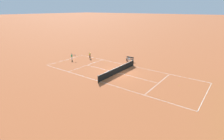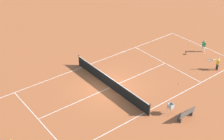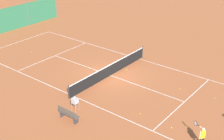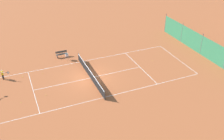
{
  "view_description": "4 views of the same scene",
  "coord_description": "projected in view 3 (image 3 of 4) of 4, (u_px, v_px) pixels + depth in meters",
  "views": [
    {
      "loc": [
        20.2,
        13.86,
        9.12
      ],
      "look_at": [
        1.74,
        0.18,
        1.0
      ],
      "focal_mm": 28.0,
      "sensor_mm": 36.0,
      "label": 1
    },
    {
      "loc": [
        -16.53,
        12.76,
        14.26
      ],
      "look_at": [
        1.03,
        -1.01,
        0.79
      ],
      "focal_mm": 50.0,
      "sensor_mm": 36.0,
      "label": 2
    },
    {
      "loc": [
        -17.17,
        -13.68,
        11.12
      ],
      "look_at": [
        -0.29,
        -0.39,
        0.7
      ],
      "focal_mm": 50.0,
      "sensor_mm": 36.0,
      "label": 3
    },
    {
      "loc": [
        24.28,
        -7.59,
        16.0
      ],
      "look_at": [
        0.62,
        2.44,
        0.82
      ],
      "focal_mm": 42.0,
      "sensor_mm": 36.0,
      "label": 4
    }
  ],
  "objects": [
    {
      "name": "courtside_bench",
      "position": [
        68.0,
        114.0,
        18.94
      ],
      "size": [
        0.36,
        1.5,
        0.84
      ],
      "color": "#51473D",
      "rests_on": "ground"
    },
    {
      "name": "tennis_ball_by_net_right",
      "position": [
        127.0,
        70.0,
        25.44
      ],
      "size": [
        0.07,
        0.07,
        0.07
      ],
      "primitive_type": "sphere",
      "color": "#CCE033",
      "rests_on": "ground"
    },
    {
      "name": "ground_plane",
      "position": [
        110.0,
        75.0,
        24.61
      ],
      "size": [
        600.0,
        600.0,
        0.0
      ],
      "primitive_type": "plane",
      "color": "#A8542D"
    },
    {
      "name": "tennis_ball_far_corner",
      "position": [
        215.0,
        98.0,
        21.45
      ],
      "size": [
        0.07,
        0.07,
        0.07
      ],
      "primitive_type": "sphere",
      "color": "#CCE033",
      "rests_on": "ground"
    },
    {
      "name": "tennis_ball_mid_court",
      "position": [
        31.0,
        52.0,
        28.89
      ],
      "size": [
        0.07,
        0.07,
        0.07
      ],
      "primitive_type": "sphere",
      "color": "#CCE033",
      "rests_on": "ground"
    },
    {
      "name": "tennis_ball_alley_left",
      "position": [
        180.0,
        89.0,
        22.63
      ],
      "size": [
        0.07,
        0.07,
        0.07
      ],
      "primitive_type": "sphere",
      "color": "#CCE033",
      "rests_on": "ground"
    },
    {
      "name": "tennis_net",
      "position": [
        110.0,
        70.0,
        24.39
      ],
      "size": [
        9.18,
        0.08,
        1.06
      ],
      "color": "#2D2D2D",
      "rests_on": "ground"
    },
    {
      "name": "court_line_markings",
      "position": [
        110.0,
        75.0,
        24.6
      ],
      "size": [
        8.25,
        23.85,
        0.01
      ],
      "color": "white",
      "rests_on": "ground"
    },
    {
      "name": "player_far_service",
      "position": [
        202.0,
        135.0,
        16.68
      ],
      "size": [
        0.74,
        0.9,
        1.2
      ],
      "color": "black",
      "rests_on": "ground"
    },
    {
      "name": "tennis_ball_alley_right",
      "position": [
        140.0,
        114.0,
        19.71
      ],
      "size": [
        0.07,
        0.07,
        0.07
      ],
      "primitive_type": "sphere",
      "color": "#CCE033",
      "rests_on": "ground"
    },
    {
      "name": "tennis_ball_by_net_left",
      "position": [
        171.0,
        128.0,
        18.38
      ],
      "size": [
        0.07,
        0.07,
        0.07
      ],
      "primitive_type": "sphere",
      "color": "#CCE033",
      "rests_on": "ground"
    },
    {
      "name": "ball_hopper",
      "position": [
        75.0,
        102.0,
        19.83
      ],
      "size": [
        0.36,
        0.36,
        0.89
      ],
      "color": "#B7B7BC",
      "rests_on": "ground"
    }
  ]
}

